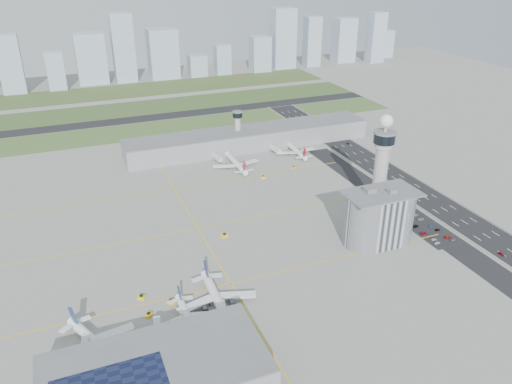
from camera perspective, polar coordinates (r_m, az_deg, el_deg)
name	(u,v)px	position (r m, az deg, el deg)	size (l,w,h in m)	color
ground	(279,240)	(290.37, 2.60, -5.46)	(1000.00, 1000.00, 0.00)	#99968E
grass_strip_0	(161,129)	(482.04, -10.82, 7.14)	(480.00, 50.00, 0.08)	#3E5528
grass_strip_1	(146,108)	(552.71, -12.48, 9.39)	(480.00, 60.00, 0.08)	#3A5226
grass_strip_2	(133,90)	(629.19, -13.86, 11.22)	(480.00, 70.00, 0.08)	#445729
runway	(153,118)	(516.74, -11.69, 8.33)	(480.00, 22.00, 0.10)	black
highway	(438,205)	(348.85, 20.08, -1.45)	(28.00, 500.00, 0.10)	black
barrier_left	(421,208)	(339.95, 18.31, -1.79)	(0.60, 500.00, 1.20)	#9E9E99
barrier_right	(455,201)	(357.62, 21.79, -0.97)	(0.60, 500.00, 1.20)	#9E9E99
landside_road	(417,219)	(326.99, 17.89, -2.97)	(18.00, 260.00, 0.08)	black
parking_lot	(427,229)	(318.00, 18.94, -3.99)	(20.00, 44.00, 0.10)	black
taxiway_line_h_0	(231,284)	(254.77, -2.91, -10.46)	(260.00, 0.60, 0.01)	yellow
taxiway_line_h_1	(198,229)	(303.16, -6.69, -4.17)	(260.00, 0.60, 0.01)	yellow
taxiway_line_h_2	(174,189)	(355.11, -9.35, 0.35)	(260.00, 0.60, 0.01)	yellow
taxiway_line_v	(198,229)	(303.16, -6.69, -4.17)	(0.60, 260.00, 0.01)	yellow
control_tower	(382,161)	(314.60, 14.17, 3.44)	(14.00, 14.00, 64.50)	#ADAAA5
secondary_tower	(238,127)	(419.77, -2.11, 7.49)	(8.60, 8.60, 31.90)	#ADAAA5
admin_building	(379,217)	(290.10, 13.89, -2.81)	(42.00, 24.00, 33.50)	#B2B2B7
terminal_pier	(250,138)	(424.86, -0.71, 6.18)	(210.00, 32.00, 15.80)	gray
near_terminal	(156,376)	(203.69, -11.38, -19.89)	(84.00, 42.00, 13.00)	gray
airplane_near_a	(96,340)	(224.78, -17.81, -15.76)	(42.25, 35.91, 11.83)	white
airplane_near_b	(189,316)	(229.18, -7.70, -13.89)	(36.01, 30.61, 10.08)	white
airplane_near_c	(217,296)	(236.96, -4.43, -11.77)	(45.53, 38.70, 12.75)	white
airplane_far_a	(236,160)	(384.59, -2.35, 3.72)	(43.90, 37.31, 12.29)	white
airplane_far_b	(295,147)	(411.70, 4.51, 5.11)	(40.34, 34.28, 11.29)	white
jet_bridge_near_0	(83,363)	(220.81, -19.12, -17.96)	(14.00, 3.00, 5.70)	silver
jet_bridge_near_1	(158,343)	(221.77, -11.11, -16.56)	(14.00, 3.00, 5.70)	silver
jet_bridge_near_2	(226,325)	(226.73, -3.44, -14.90)	(14.00, 3.00, 5.70)	silver
jet_bridge_far_0	(213,156)	(400.88, -4.95, 4.08)	(14.00, 3.00, 5.70)	silver
jet_bridge_far_1	(270,148)	(417.03, 1.64, 5.04)	(14.00, 3.00, 5.70)	silver
tug_0	(141,297)	(250.63, -12.97, -11.60)	(2.42, 3.52, 2.05)	yellow
tug_1	(149,315)	(239.62, -12.16, -13.53)	(2.26, 3.29, 1.91)	#F3B600
tug_2	(171,301)	(245.22, -9.64, -12.21)	(2.41, 3.51, 2.04)	yellow
tug_3	(225,235)	(292.89, -3.61, -4.95)	(2.52, 3.67, 2.13)	yellow
tug_4	(263,177)	(367.00, 0.86, 1.74)	(2.23, 3.25, 1.89)	yellow
tug_5	(294,167)	(385.20, 4.32, 2.85)	(1.92, 2.79, 1.62)	gold
car_lot_0	(437,243)	(304.01, 20.01, -5.48)	(1.50, 3.73, 1.27)	silver
car_lot_1	(434,239)	(306.93, 19.69, -5.13)	(1.22, 3.49, 1.15)	gray
car_lot_2	(424,233)	(311.37, 18.63, -4.48)	(2.04, 4.43, 1.23)	#A70D2A
car_lot_3	(415,226)	(317.45, 17.73, -3.73)	(1.84, 4.53, 1.32)	black
car_lot_4	(410,223)	(319.90, 17.15, -3.42)	(1.31, 3.26, 1.11)	navy
car_lot_5	(401,216)	(326.38, 16.25, -2.67)	(1.39, 3.98, 1.31)	silver
car_lot_6	(453,240)	(310.57, 21.62, -5.10)	(1.81, 3.92, 1.09)	slate
car_lot_7	(448,237)	(311.92, 21.05, -4.84)	(1.73, 4.26, 1.24)	#A4170B
car_lot_8	(438,230)	(317.94, 20.03, -4.07)	(1.36, 3.39, 1.15)	black
car_lot_9	(431,226)	(320.58, 19.39, -3.71)	(1.16, 3.33, 1.10)	navy
car_lot_10	(421,219)	(326.82, 18.33, -2.95)	(1.88, 4.08, 1.13)	#B7B5BC
car_lot_11	(415,215)	(330.39, 17.75, -2.52)	(1.83, 4.51, 1.31)	#92959D
car_hw_0	(501,254)	(307.28, 26.23, -6.37)	(1.51, 3.75, 1.28)	maroon
car_hw_1	(400,182)	(375.07, 16.18, 1.14)	(1.17, 3.36, 1.11)	black
car_hw_2	(348,143)	(441.19, 10.50, 5.48)	(1.84, 3.99, 1.11)	#142947
car_hw_4	(305,126)	(479.88, 5.58, 7.46)	(1.40, 3.47, 1.18)	gray
skyline_bldg_5	(10,64)	(656.73, -26.28, 12.96)	(25.49, 20.39, 66.89)	#9EADC1
skyline_bldg_6	(56,71)	(655.49, -21.92, 12.74)	(20.04, 16.03, 45.20)	#9EADC1
skyline_bldg_7	(91,58)	(674.19, -18.36, 14.30)	(35.76, 28.61, 61.22)	#9EADC1
skyline_bldg_8	(123,48)	(670.99, -14.94, 15.64)	(26.33, 21.06, 83.39)	#9EADC1
skyline_bldg_9	(163,54)	(681.64, -10.59, 15.28)	(36.96, 29.57, 62.11)	#9EADC1
skyline_bldg_10	(197,66)	(686.47, -6.71, 14.14)	(23.01, 18.41, 27.75)	#9EADC1
skyline_bldg_11	(222,60)	(694.99, -3.85, 14.87)	(20.22, 16.18, 38.97)	#9EADC1
skyline_bldg_12	(260,54)	(710.80, 0.47, 15.49)	(26.14, 20.92, 46.89)	#9EADC1
skyline_bldg_13	(283,38)	(734.33, 3.05, 17.15)	(32.26, 25.81, 81.20)	#9EADC1
skyline_bldg_14	(312,42)	(748.43, 6.43, 16.71)	(21.59, 17.28, 68.75)	#9EADC1
skyline_bldg_15	(344,40)	(785.37, 10.00, 16.72)	(30.25, 24.20, 63.40)	#9EADC1
skyline_bldg_16	(376,38)	(791.83, 13.54, 16.79)	(23.04, 18.43, 71.56)	#9EADC1
skyline_bldg_17	(385,44)	(837.13, 14.48, 16.09)	(22.64, 18.11, 41.06)	#9EADC1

